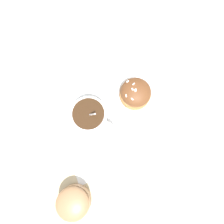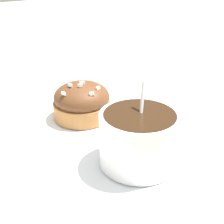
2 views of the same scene
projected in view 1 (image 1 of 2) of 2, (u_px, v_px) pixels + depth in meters
name	position (u px, v px, depth m)	size (l,w,h in m)	color
ground_plane	(113.00, 107.00, 0.63)	(3.00, 3.00, 0.00)	#C6B793
paper_napkin	(113.00, 107.00, 0.63)	(0.36, 0.37, 0.00)	white
coffee_cup	(90.00, 117.00, 0.58)	(0.10, 0.10, 0.10)	white
frosted_pastry	(135.00, 92.00, 0.61)	(0.09, 0.09, 0.06)	#B2753D
sugar_bowl	(74.00, 202.00, 0.54)	(0.08, 0.08, 0.07)	#99704C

